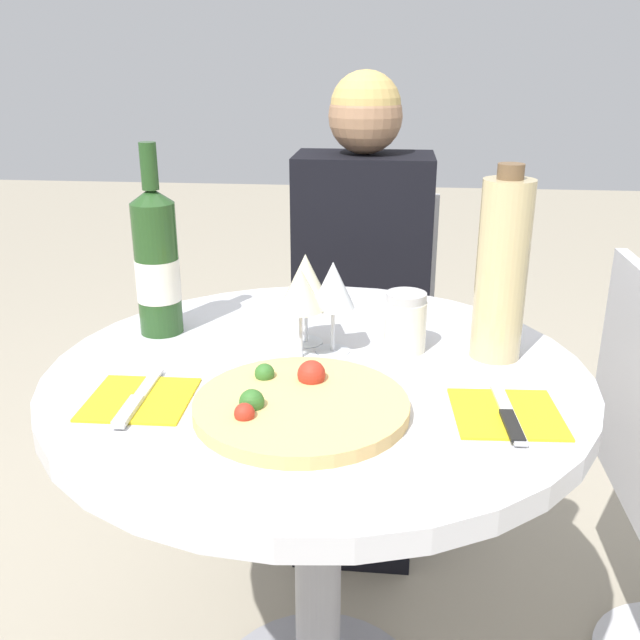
# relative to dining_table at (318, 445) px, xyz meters

# --- Properties ---
(dining_table) EXTENTS (0.88, 0.88, 0.73)m
(dining_table) POSITION_rel_dining_table_xyz_m (0.00, 0.00, 0.00)
(dining_table) COLOR gray
(dining_table) RESTS_ON ground_plane
(chair_behind_diner) EXTENTS (0.40, 0.40, 0.85)m
(chair_behind_diner) POSITION_rel_dining_table_xyz_m (0.04, 0.78, -0.16)
(chair_behind_diner) COLOR silver
(chair_behind_diner) RESTS_ON ground_plane
(seated_diner) EXTENTS (0.34, 0.44, 1.18)m
(seated_diner) POSITION_rel_dining_table_xyz_m (0.04, 0.64, -0.05)
(seated_diner) COLOR black
(seated_diner) RESTS_ON ground_plane
(pizza_large) EXTENTS (0.31, 0.31, 0.05)m
(pizza_large) POSITION_rel_dining_table_xyz_m (-0.01, -0.16, 0.16)
(pizza_large) COLOR #DBB26B
(pizza_large) RESTS_ON dining_table
(wine_bottle) EXTENTS (0.08, 0.08, 0.34)m
(wine_bottle) POSITION_rel_dining_table_xyz_m (-0.30, 0.13, 0.28)
(wine_bottle) COLOR #23471E
(wine_bottle) RESTS_ON dining_table
(tall_carafe) EXTENTS (0.08, 0.08, 0.32)m
(tall_carafe) POSITION_rel_dining_table_xyz_m (0.29, 0.08, 0.30)
(tall_carafe) COLOR tan
(tall_carafe) RESTS_ON dining_table
(sugar_shaker) EXTENTS (0.07, 0.07, 0.10)m
(sugar_shaker) POSITION_rel_dining_table_xyz_m (0.14, 0.09, 0.20)
(sugar_shaker) COLOR silver
(sugar_shaker) RESTS_ON dining_table
(wine_glass_center) EXTENTS (0.07, 0.07, 0.16)m
(wine_glass_center) POSITION_rel_dining_table_xyz_m (0.02, 0.07, 0.26)
(wine_glass_center) COLOR silver
(wine_glass_center) RESTS_ON dining_table
(wine_glass_front_left) EXTENTS (0.08, 0.08, 0.16)m
(wine_glass_front_left) POSITION_rel_dining_table_xyz_m (-0.03, 0.03, 0.27)
(wine_glass_front_left) COLOR silver
(wine_glass_front_left) RESTS_ON dining_table
(wine_glass_back_left) EXTENTS (0.08, 0.08, 0.16)m
(wine_glass_back_left) POSITION_rel_dining_table_xyz_m (-0.03, 0.10, 0.27)
(wine_glass_back_left) COLOR silver
(wine_glass_back_left) RESTS_ON dining_table
(place_setting_left) EXTENTS (0.15, 0.19, 0.01)m
(place_setting_left) POSITION_rel_dining_table_xyz_m (-0.25, -0.15, 0.15)
(place_setting_left) COLOR yellow
(place_setting_left) RESTS_ON dining_table
(place_setting_right) EXTENTS (0.16, 0.19, 0.01)m
(place_setting_right) POSITION_rel_dining_table_xyz_m (0.29, -0.14, 0.15)
(place_setting_right) COLOR yellow
(place_setting_right) RESTS_ON dining_table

